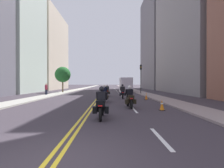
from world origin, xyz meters
TOP-DOWN VIEW (x-y plane):
  - ground_plane at (0.00, 48.00)m, footprint 264.00×264.00m
  - sidewalk_left at (-7.01, 48.00)m, footprint 2.15×144.00m
  - sidewalk_right at (7.01, 48.00)m, footprint 2.15×144.00m
  - centreline_yellow_inner at (-0.12, 48.00)m, footprint 0.12×132.00m
  - centreline_yellow_outer at (0.12, 48.00)m, footprint 0.12×132.00m
  - lane_dashes_white at (2.96, 29.00)m, footprint 0.14×56.40m
  - building_left_1 at (-17.09, 29.83)m, footprint 9.46×12.00m
  - building_right_1 at (16.12, 28.48)m, footprint 7.53×21.00m
  - building_left_2 at (-15.66, 46.56)m, footprint 6.61×19.41m
  - building_right_2 at (15.39, 50.22)m, footprint 6.07×19.80m
  - motorcycle_0 at (0.91, 5.21)m, footprint 0.77×2.21m
  - motorcycle_1 at (2.77, 9.14)m, footprint 0.78×2.11m
  - motorcycle_2 at (0.81, 12.96)m, footprint 0.78×2.23m
  - motorcycle_3 at (2.83, 16.81)m, footprint 0.78×2.15m
  - motorcycle_4 at (0.98, 20.13)m, footprint 0.78×2.12m
  - traffic_cone_0 at (4.73, 7.82)m, footprint 0.36×0.36m
  - traffic_cone_1 at (5.25, 15.32)m, footprint 0.34×0.34m
  - traffic_light_near at (6.33, 24.81)m, footprint 0.28×0.38m
  - pedestrian_0 at (-7.73, 22.01)m, footprint 0.42×0.40m
  - street_tree_0 at (-7.23, 29.19)m, footprint 2.83×2.83m
  - parked_truck at (4.53, 32.10)m, footprint 2.20×6.50m

SIDE VIEW (x-z plane):
  - ground_plane at x=0.00m, z-range 0.00..0.00m
  - centreline_yellow_inner at x=-0.12m, z-range 0.00..0.01m
  - centreline_yellow_outer at x=0.12m, z-range 0.00..0.01m
  - lane_dashes_white at x=2.96m, z-range 0.00..0.01m
  - sidewalk_left at x=-7.01m, z-range 0.00..0.12m
  - sidewalk_right at x=7.01m, z-range 0.00..0.12m
  - traffic_cone_0 at x=4.73m, z-range 0.00..0.71m
  - traffic_cone_1 at x=5.25m, z-range 0.00..0.78m
  - motorcycle_4 at x=0.98m, z-range -0.16..1.44m
  - motorcycle_1 at x=2.77m, z-range -0.16..1.45m
  - motorcycle_3 at x=2.83m, z-range -0.17..1.48m
  - motorcycle_2 at x=0.81m, z-range -0.15..1.47m
  - motorcycle_0 at x=0.91m, z-range -0.15..1.48m
  - pedestrian_0 at x=-7.73m, z-range 0.03..1.76m
  - parked_truck at x=4.53m, z-range -0.13..2.67m
  - traffic_light_near at x=6.33m, z-range 0.90..5.60m
  - street_tree_0 at x=-7.23m, z-range 0.94..5.69m
  - building_left_2 at x=-15.66m, z-range 0.00..20.96m
  - building_right_1 at x=16.12m, z-range 0.00..24.35m
  - building_left_1 at x=-17.09m, z-range 0.00..24.49m
  - building_right_2 at x=15.39m, z-range 0.00..28.71m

